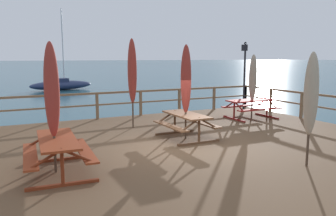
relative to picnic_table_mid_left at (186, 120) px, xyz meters
The scene contains 13 objects.
ground_plane 1.65m from the picnic_table_mid_left, 126.88° to the right, with size 600.00×600.00×0.00m, color #2D5B6B.
wooden_deck 1.42m from the picnic_table_mid_left, 126.88° to the right, with size 13.57×11.01×0.68m, color brown.
railing_waterside_far 4.53m from the picnic_table_mid_left, 98.37° to the left, with size 13.37×0.10×1.09m.
picnic_table_mid_left is the anchor object (origin of this frame).
picnic_table_back_right 4.34m from the picnic_table_mid_left, 159.63° to the right, with size 1.53×2.21×0.78m.
picnic_table_front_right 4.52m from the picnic_table_mid_left, 24.12° to the left, with size 2.09×1.46×0.78m.
patio_umbrella_tall_mid_left 1.28m from the picnic_table_mid_left, 134.73° to the right, with size 0.32×0.32×2.88m.
patio_umbrella_tall_front 4.55m from the picnic_table_mid_left, 160.37° to the right, with size 0.32×0.32×2.83m.
patio_umbrella_tall_back_right 4.60m from the picnic_table_mid_left, 23.36° to the left, with size 0.32×0.32×2.61m.
patio_umbrella_short_front 3.97m from the picnic_table_mid_left, 72.64° to the right, with size 0.32×0.32×2.63m.
patio_umbrella_short_mid 2.81m from the picnic_table_mid_left, 112.34° to the left, with size 0.32×0.32×3.14m.
lamp_post_hooked 6.69m from the picnic_table_mid_left, 35.55° to the left, with size 0.52×0.55×3.20m.
sailboat_distant 25.17m from the picnic_table_mid_left, 89.28° to the left, with size 6.18×2.56×7.72m.
Camera 1 is at (-4.46, -8.09, 3.19)m, focal length 36.24 mm.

